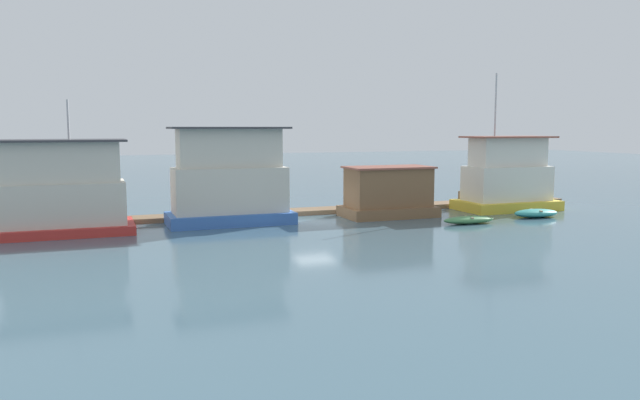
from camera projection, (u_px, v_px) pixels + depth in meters
name	position (u px, v px, depth m)	size (l,w,h in m)	color
ground_plane	(314.00, 220.00, 38.95)	(200.00, 200.00, 0.00)	#426070
dock_walkway	(299.00, 212.00, 41.88)	(42.40, 1.91, 0.30)	brown
houseboat_red	(62.00, 191.00, 33.93)	(7.35, 4.19, 7.28)	red
houseboat_blue	(230.00, 182.00, 37.35)	(7.47, 3.45, 5.82)	#3866B7
houseboat_brown	(388.00, 193.00, 40.55)	(5.97, 3.38, 3.27)	brown
houseboat_yellow	(507.00, 178.00, 43.82)	(6.89, 3.87, 9.48)	gold
dinghy_green	(469.00, 220.00, 37.63)	(3.40, 1.24, 0.46)	#47844C
dinghy_teal	(536.00, 213.00, 40.34)	(3.15, 1.67, 0.53)	teal
mooring_post_centre	(460.00, 200.00, 44.78)	(0.28, 0.28, 1.24)	brown
mooring_post_far_right	(231.00, 203.00, 38.99)	(0.27, 0.27, 2.12)	brown
mooring_post_near_right	(357.00, 198.00, 41.96)	(0.30, 0.30, 2.06)	brown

